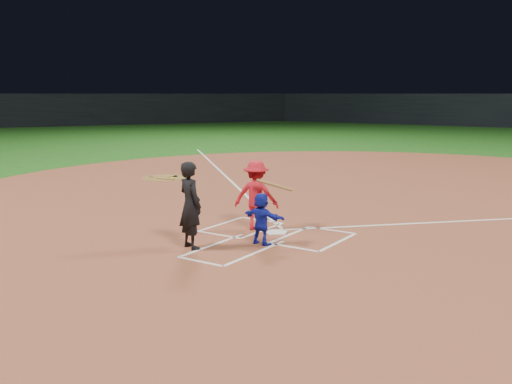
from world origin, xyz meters
The scene contains 14 objects.
ground centered at (0.00, 0.00, 0.00)m, with size 120.00×120.00×0.00m, color #185014.
home_plate_dirt centered at (0.00, 6.00, 0.01)m, with size 28.00×28.00×0.01m, color brown.
stadium_wall_left centered at (-42.00, 24.00, 1.60)m, with size 1.20×60.00×3.20m, color black.
home_plate centered at (0.00, 0.00, 0.02)m, with size 0.60×0.60×0.02m, color silver.
on_deck_circle centered at (-8.14, 5.07, 0.02)m, with size 1.70×1.70×0.01m, color brown.
on_deck_logo centered at (-8.14, 5.07, 0.02)m, with size 0.80×0.80×0.00m, color gold.
on_deck_bat_a centered at (-7.99, 5.32, 0.05)m, with size 0.06×0.06×0.84m, color #9F723A.
on_deck_bat_b centered at (-8.34, 4.97, 0.05)m, with size 0.06×0.06×0.84m, color brown.
on_deck_bat_c centered at (-7.84, 4.77, 0.05)m, with size 0.06×0.06×0.84m, color #A7813D.
bat_weight_donut centered at (-7.94, 5.47, 0.05)m, with size 0.19×0.19×0.05m, color black.
catcher centered at (0.27, -1.06, 0.57)m, with size 1.04×0.33×1.12m, color #1520B0.
umpire centered at (-0.79, -2.13, 0.93)m, with size 0.67×0.44×1.83m, color black.
chalk_markings centered at (0.00, 5.29, 0.01)m, with size 28.35×17.32×0.01m.
batter_at_plate centered at (-0.57, 0.02, 0.83)m, with size 1.59×0.94×1.64m.
Camera 1 is at (6.72, -11.03, 3.21)m, focal length 40.00 mm.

